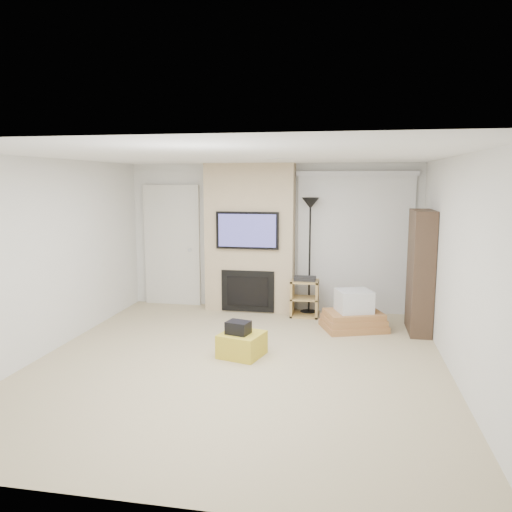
% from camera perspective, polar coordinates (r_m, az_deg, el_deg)
% --- Properties ---
extents(floor, '(5.00, 5.50, 0.00)m').
position_cam_1_polar(floor, '(6.26, -2.02, -12.12)').
color(floor, '#C1B088').
rests_on(floor, ground).
extents(ceiling, '(5.00, 5.50, 0.00)m').
position_cam_1_polar(ceiling, '(5.86, -2.15, 11.38)').
color(ceiling, white).
rests_on(ceiling, wall_back).
extents(wall_back, '(5.00, 0.00, 2.50)m').
position_cam_1_polar(wall_back, '(8.62, 1.86, 2.19)').
color(wall_back, silver).
rests_on(wall_back, ground).
extents(wall_front, '(5.00, 0.00, 2.50)m').
position_cam_1_polar(wall_front, '(3.37, -12.32, -8.31)').
color(wall_front, silver).
rests_on(wall_front, ground).
extents(wall_left, '(0.00, 5.50, 2.50)m').
position_cam_1_polar(wall_left, '(6.92, -22.76, -0.09)').
color(wall_left, silver).
rests_on(wall_left, ground).
extents(wall_right, '(0.00, 5.50, 2.50)m').
position_cam_1_polar(wall_right, '(5.93, 22.23, -1.42)').
color(wall_right, silver).
rests_on(wall_right, ground).
extents(hvac_vent, '(0.35, 0.18, 0.01)m').
position_cam_1_polar(hvac_vent, '(6.58, 2.85, 11.05)').
color(hvac_vent, silver).
rests_on(hvac_vent, ceiling).
extents(ottoman, '(0.61, 0.61, 0.30)m').
position_cam_1_polar(ottoman, '(6.45, -1.62, -10.07)').
color(ottoman, gold).
rests_on(ottoman, floor).
extents(black_bag, '(0.33, 0.29, 0.16)m').
position_cam_1_polar(black_bag, '(6.36, -2.04, -8.17)').
color(black_bag, black).
rests_on(black_bag, ottoman).
extents(fireplace_wall, '(1.50, 0.47, 2.50)m').
position_cam_1_polar(fireplace_wall, '(8.47, -0.70, 1.98)').
color(fireplace_wall, tan).
rests_on(fireplace_wall, floor).
extents(entry_door, '(1.02, 0.11, 2.14)m').
position_cam_1_polar(entry_door, '(9.05, -9.53, 1.13)').
color(entry_door, silver).
rests_on(entry_door, floor).
extents(vertical_blinds, '(1.98, 0.10, 2.37)m').
position_cam_1_polar(vertical_blinds, '(8.47, 11.22, 2.07)').
color(vertical_blinds, silver).
rests_on(vertical_blinds, floor).
extents(floor_lamp, '(0.29, 0.29, 1.94)m').
position_cam_1_polar(floor_lamp, '(8.25, 6.21, 3.80)').
color(floor_lamp, black).
rests_on(floor_lamp, floor).
extents(av_stand, '(0.45, 0.38, 0.66)m').
position_cam_1_polar(av_stand, '(8.25, 5.58, -4.52)').
color(av_stand, tan).
rests_on(av_stand, floor).
extents(box_stack, '(1.07, 0.94, 0.60)m').
position_cam_1_polar(box_stack, '(7.67, 11.09, -6.57)').
color(box_stack, '#AE7543').
rests_on(box_stack, floor).
extents(bookshelf, '(0.30, 0.80, 1.80)m').
position_cam_1_polar(bookshelf, '(7.65, 18.28, -1.72)').
color(bookshelf, '#39291E').
rests_on(bookshelf, floor).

